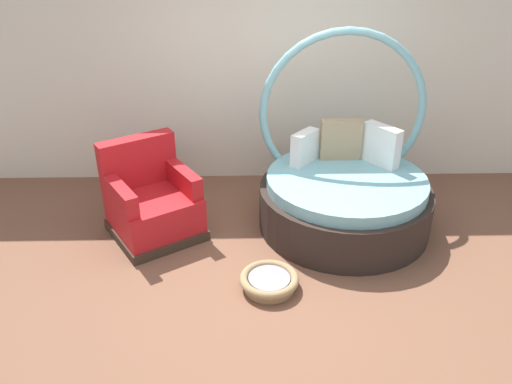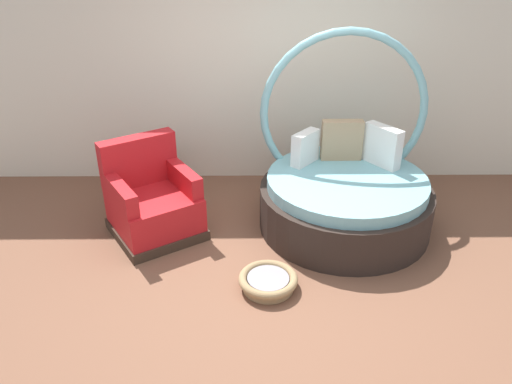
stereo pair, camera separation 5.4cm
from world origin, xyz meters
name	(u,v)px [view 2 (the right image)]	position (x,y,z in m)	size (l,w,h in m)	color
ground_plane	(271,281)	(0.00, 0.00, -0.01)	(8.00, 8.00, 0.02)	brown
back_wall	(266,62)	(0.00, 2.13, 1.39)	(8.00, 0.12, 2.78)	silver
round_daybed	(345,190)	(0.77, 0.96, 0.39)	(1.72, 1.72, 1.91)	#2D231E
red_armchair	(152,203)	(-1.15, 0.82, 0.33)	(1.10, 1.10, 0.94)	#38281E
pet_basket	(268,281)	(-0.03, -0.10, 0.07)	(0.51, 0.51, 0.13)	#9E7F56
side_table	(156,156)	(-1.26, 1.73, 0.43)	(0.44, 0.44, 0.52)	brown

